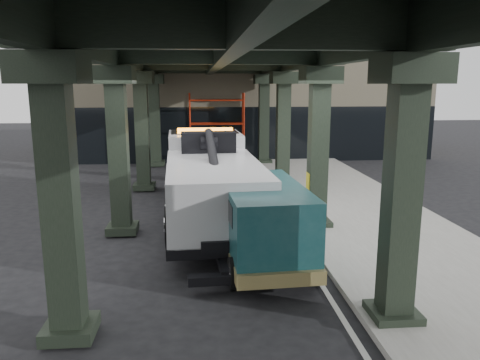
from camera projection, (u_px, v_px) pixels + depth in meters
ground at (239, 253)px, 12.64m from camera, size 90.00×90.00×0.00m
sidewalk at (374, 225)px, 14.97m from camera, size 5.00×40.00×0.15m
lane_stripe at (287, 229)px, 14.74m from camera, size 0.12×38.00×0.01m
viaduct at (219, 50)px, 13.45m from camera, size 7.40×32.00×6.40m
building at (243, 91)px, 31.52m from camera, size 22.00×10.00×8.00m
scaffolding at (217, 127)px, 26.50m from camera, size 3.08×0.88×4.00m
tow_truck at (210, 177)px, 15.28m from camera, size 3.16×9.52×3.08m
towed_van at (261, 219)px, 11.91m from camera, size 2.30×5.21×2.07m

